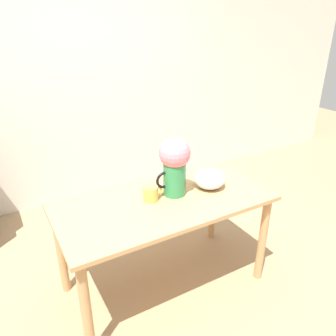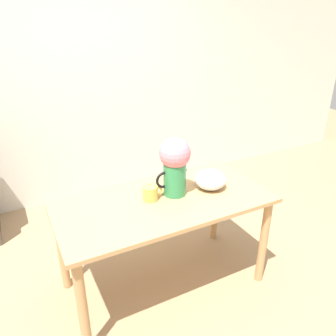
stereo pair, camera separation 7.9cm
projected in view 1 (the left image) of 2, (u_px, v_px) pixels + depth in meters
The scene contains 6 objects.
ground_plane at pixel (160, 305), 2.34m from camera, with size 12.00×12.00×0.00m, color #9E7F5B.
wall_back at pixel (69, 81), 3.29m from camera, with size 8.00×0.05×2.60m.
table at pixel (164, 212), 2.28m from camera, with size 1.47×0.74×0.74m.
flower_vase at pixel (175, 162), 2.21m from camera, with size 0.25×0.21×0.42m.
coffee_mug at pixel (151, 193), 2.21m from camera, with size 0.14×0.10×0.10m.
white_bowl at pixel (209, 179), 2.37m from camera, with size 0.23×0.23×0.14m.
Camera 1 is at (-0.81, -1.53, 1.86)m, focal length 35.00 mm.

